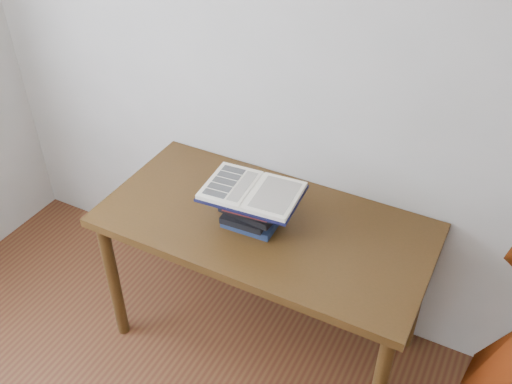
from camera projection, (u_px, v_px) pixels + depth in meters
The scene contains 3 objects.
desk at pixel (264, 238), 2.54m from camera, with size 1.45×0.72×0.78m.
book_stack at pixel (251, 208), 2.41m from camera, with size 0.26×0.21×0.18m.
open_book at pixel (252, 192), 2.34m from camera, with size 0.42×0.31×0.03m.
Camera 1 is at (0.87, -0.32, 2.39)m, focal length 40.00 mm.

